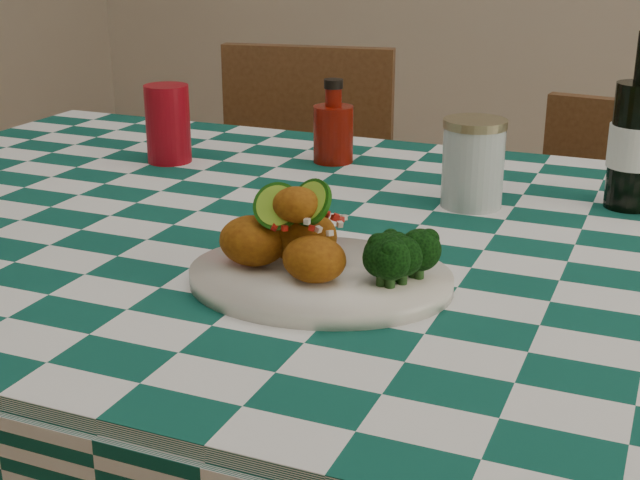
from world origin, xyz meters
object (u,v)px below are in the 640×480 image
at_px(fried_chicken_pile, 300,228).
at_px(mason_jar, 473,163).
at_px(dining_table, 331,480).
at_px(ketchup_bottle, 333,121).
at_px(plate, 320,278).
at_px(wooden_chair_right, 599,317).
at_px(wooden_chair_left, 289,254).
at_px(red_tumbler, 168,124).
at_px(beer_bottle, 638,122).

bearing_deg(fried_chicken_pile, mason_jar, 73.24).
bearing_deg(dining_table, ketchup_bottle, 111.66).
height_order(ketchup_bottle, mason_jar, ketchup_bottle).
bearing_deg(plate, wooden_chair_right, 74.60).
xyz_separation_m(dining_table, wooden_chair_left, (-0.39, 0.70, 0.06)).
distance_m(ketchup_bottle, wooden_chair_right, 0.72).
height_order(fried_chicken_pile, wooden_chair_left, same).
bearing_deg(wooden_chair_right, plate, -97.88).
distance_m(ketchup_bottle, mason_jar, 0.32).
relative_size(red_tumbler, wooden_chair_left, 0.15).
bearing_deg(beer_bottle, red_tumbler, -177.46).
relative_size(dining_table, mason_jar, 13.11).
relative_size(dining_table, beer_bottle, 6.69).
relative_size(mason_jar, wooden_chair_left, 0.14).
height_order(fried_chicken_pile, ketchup_bottle, ketchup_bottle).
xyz_separation_m(dining_table, wooden_chair_right, (0.31, 0.70, 0.02)).
xyz_separation_m(plate, fried_chicken_pile, (-0.02, 0.00, 0.06)).
distance_m(dining_table, mason_jar, 0.51).
height_order(red_tumbler, ketchup_bottle, ketchup_bottle).
relative_size(ketchup_bottle, wooden_chair_left, 0.16).
bearing_deg(wooden_chair_left, dining_table, -70.75).
relative_size(plate, fried_chicken_pile, 2.02).
bearing_deg(wooden_chair_right, mason_jar, -99.35).
bearing_deg(beer_bottle, mason_jar, -158.75).
height_order(dining_table, red_tumbler, red_tumbler).
distance_m(plate, mason_jar, 0.37).
distance_m(red_tumbler, wooden_chair_right, 0.95).
height_order(plate, red_tumbler, red_tumbler).
xyz_separation_m(plate, red_tumbler, (-0.45, 0.41, 0.06)).
bearing_deg(wooden_chair_left, beer_bottle, -40.73).
relative_size(fried_chicken_pile, beer_bottle, 0.60).
distance_m(mason_jar, wooden_chair_left, 0.85).
bearing_deg(wooden_chair_left, mason_jar, -54.40).
bearing_deg(mason_jar, plate, -103.21).
height_order(mason_jar, wooden_chair_right, mason_jar).
bearing_deg(plate, beer_bottle, 56.33).
xyz_separation_m(wooden_chair_left, wooden_chair_right, (0.70, -0.00, -0.04)).
bearing_deg(beer_bottle, dining_table, -144.23).
bearing_deg(red_tumbler, ketchup_bottle, 22.43).
bearing_deg(wooden_chair_left, red_tumbler, -99.58).
xyz_separation_m(ketchup_bottle, mason_jar, (0.28, -0.16, -0.01)).
distance_m(mason_jar, wooden_chair_right, 0.70).
xyz_separation_m(beer_bottle, wooden_chair_left, (-0.75, 0.45, -0.46)).
bearing_deg(red_tumbler, mason_jar, -5.20).
bearing_deg(plate, red_tumbler, 137.71).
bearing_deg(fried_chicken_pile, red_tumbler, 136.15).
xyz_separation_m(plate, mason_jar, (0.08, 0.36, 0.05)).
height_order(wooden_chair_left, wooden_chair_right, wooden_chair_left).
distance_m(wooden_chair_left, wooden_chair_right, 0.70).
relative_size(dining_table, plate, 5.55).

